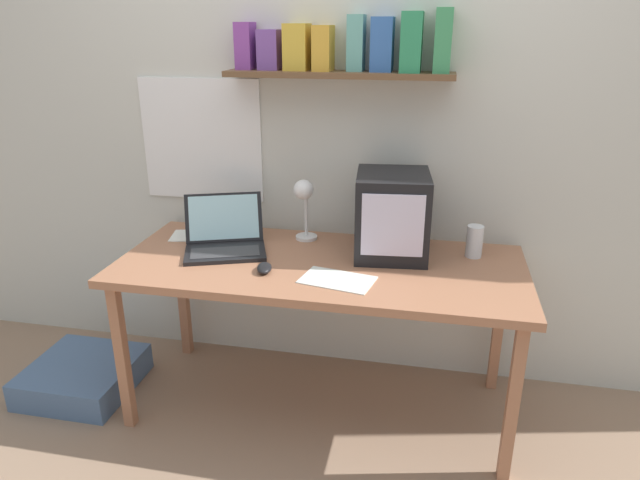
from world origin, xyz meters
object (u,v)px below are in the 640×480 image
at_px(laptop, 225,237).
at_px(computer_mouse, 264,268).
at_px(open_notebook, 337,280).
at_px(corner_desk, 320,274).
at_px(crt_monitor, 392,215).
at_px(juice_glass, 474,243).
at_px(printed_handout, 193,236).
at_px(floor_cushion, 83,376).
at_px(desk_lamp, 304,199).

relative_size(laptop, computer_mouse, 3.78).
bearing_deg(open_notebook, computer_mouse, 175.65).
bearing_deg(computer_mouse, corner_desk, 35.49).
xyz_separation_m(crt_monitor, juice_glass, (0.36, 0.04, -0.12)).
height_order(crt_monitor, laptop, crt_monitor).
bearing_deg(printed_handout, laptop, -31.12).
bearing_deg(floor_cushion, open_notebook, -2.69).
bearing_deg(crt_monitor, corner_desk, -157.05).
relative_size(corner_desk, printed_handout, 7.57).
relative_size(laptop, open_notebook, 1.41).
bearing_deg(floor_cushion, computer_mouse, -2.15).
height_order(corner_desk, crt_monitor, crt_monitor).
bearing_deg(desk_lamp, juice_glass, -2.98).
relative_size(printed_handout, floor_cushion, 0.47).
height_order(laptop, desk_lamp, desk_lamp).
bearing_deg(open_notebook, printed_handout, 154.92).
xyz_separation_m(open_notebook, floor_cushion, (-1.26, 0.06, -0.66)).
relative_size(corner_desk, desk_lamp, 5.75).
distance_m(laptop, computer_mouse, 0.32).
bearing_deg(printed_handout, corner_desk, -16.07).
bearing_deg(desk_lamp, computer_mouse, -103.78).
distance_m(crt_monitor, open_notebook, 0.41).
height_order(corner_desk, floor_cushion, corner_desk).
relative_size(juice_glass, floor_cushion, 0.29).
relative_size(crt_monitor, desk_lamp, 1.24).
bearing_deg(floor_cushion, desk_lamp, 17.75).
relative_size(corner_desk, computer_mouse, 14.85).
distance_m(computer_mouse, open_notebook, 0.31).
height_order(laptop, juice_glass, laptop).
distance_m(crt_monitor, laptop, 0.75).
distance_m(open_notebook, floor_cushion, 1.42).
xyz_separation_m(laptop, floor_cushion, (-0.71, -0.17, -0.71)).
relative_size(desk_lamp, computer_mouse, 2.58).
distance_m(open_notebook, printed_handout, 0.84).
relative_size(corner_desk, open_notebook, 5.52).
bearing_deg(juice_glass, printed_handout, -179.72).
bearing_deg(corner_desk, open_notebook, -58.08).
distance_m(desk_lamp, juice_glass, 0.77).
bearing_deg(corner_desk, laptop, 172.09).
xyz_separation_m(desk_lamp, printed_handout, (-0.54, -0.03, -0.20)).
bearing_deg(laptop, desk_lamp, 5.65).
xyz_separation_m(crt_monitor, desk_lamp, (-0.40, 0.07, 0.03)).
relative_size(open_notebook, floor_cushion, 0.65).
distance_m(printed_handout, floor_cushion, 0.87).
bearing_deg(corner_desk, printed_handout, 163.93).
distance_m(laptop, juice_glass, 1.10).
xyz_separation_m(crt_monitor, floor_cushion, (-1.44, -0.26, -0.84)).
bearing_deg(juice_glass, desk_lamp, 177.99).
relative_size(juice_glass, printed_handout, 0.61).
bearing_deg(floor_cushion, crt_monitor, 10.38).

